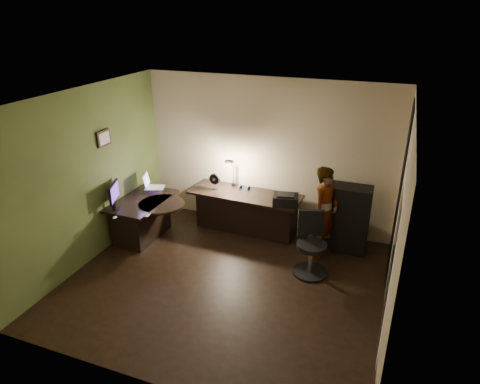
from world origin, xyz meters
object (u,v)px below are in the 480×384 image
(cabinet, at_px, (345,218))
(monitor, at_px, (114,199))
(office_chair, at_px, (312,246))
(desk_right, at_px, (245,212))
(desk_left, at_px, (144,219))
(person, at_px, (325,213))

(cabinet, distance_m, monitor, 3.81)
(cabinet, xyz_separation_m, office_chair, (-0.36, -0.91, -0.09))
(desk_right, bearing_deg, cabinet, 2.65)
(desk_right, bearing_deg, desk_left, -149.64)
(desk_left, height_order, monitor, monitor)
(cabinet, xyz_separation_m, person, (-0.29, -0.30, 0.19))
(desk_left, distance_m, office_chair, 2.97)
(desk_left, relative_size, monitor, 2.64)
(cabinet, height_order, monitor, cabinet)
(desk_right, distance_m, office_chair, 1.66)
(desk_left, relative_size, office_chair, 1.30)
(desk_right, bearing_deg, office_chair, -30.45)
(monitor, distance_m, person, 3.43)
(office_chair, bearing_deg, desk_left, 158.42)
(office_chair, height_order, person, person)
(desk_right, height_order, person, person)
(desk_right, height_order, monitor, monitor)
(office_chair, relative_size, person, 0.63)
(monitor, relative_size, office_chair, 0.49)
(cabinet, distance_m, office_chair, 0.98)
(desk_right, bearing_deg, person, -9.16)
(desk_left, xyz_separation_m, office_chair, (2.97, -0.07, 0.12))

